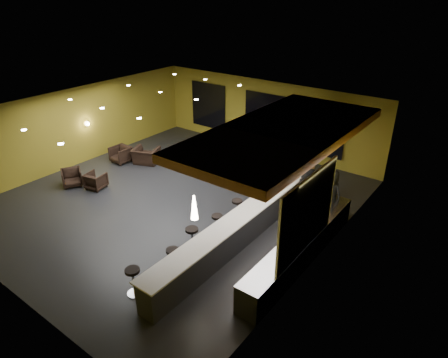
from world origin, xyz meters
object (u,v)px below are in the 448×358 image
Objects in this scene: bar_stool_6 at (270,187)px; bar_counter at (237,232)px; bar_stool_0 at (133,278)px; pendant_0 at (194,207)px; armchair_b at (96,181)px; staff_a at (302,194)px; bar_stool_1 at (173,258)px; column at (306,152)px; pendant_2 at (287,150)px; staff_b at (309,194)px; staff_c at (330,193)px; prep_counter at (301,249)px; bar_stool_4 at (237,207)px; bar_stool_3 at (217,223)px; armchair_a at (72,178)px; bar_stool_5 at (258,198)px; armchair_d at (146,156)px; pendant_1 at (247,174)px; armchair_c at (121,154)px; bar_stool_2 at (192,237)px.

bar_counter is at bearing -76.56° from bar_stool_6.
bar_counter is at bearing 75.23° from bar_stool_0.
pendant_0 is 0.94× the size of armchair_b.
bar_stool_1 is at bearing -89.23° from staff_a.
column is 5.00× the size of pendant_2.
staff_c is (0.59, 0.45, 0.00)m from staff_b.
staff_c is (-0.40, 2.95, 0.49)m from prep_counter.
bar_stool_3 is at bearing -87.61° from bar_stool_4.
armchair_a is 7.29m from bar_stool_4.
prep_counter is 3.24m from bar_stool_5.
bar_stool_5 is (6.48, -0.45, 0.12)m from armchair_d.
prep_counter is 4.97m from bar_stool_0.
pendant_2 is 0.88× the size of bar_stool_1.
staff_b is (1.01, -1.60, -0.83)m from column.
pendant_0 is 0.38× the size of staff_c.
pendant_1 reaches higher than bar_stool_1.
bar_counter is 11.43× the size of pendant_2.
bar_stool_5 is at bearing 110.34° from pendant_1.
bar_stool_3 is (-0.86, -4.53, -1.26)m from column.
bar_stool_1 is at bearing 81.02° from bar_stool_0.
armchair_b is at bearing 162.40° from bar_stool_1.
armchair_a is 0.69× the size of armchair_d.
bar_stool_1 reaches higher than armchair_c.
armchair_c is at bearing 165.34° from bar_counter.
armchair_c is 7.96m from bar_stool_2.
armchair_b is 6.76m from bar_stool_5.
bar_counter is 11.16× the size of bar_stool_6.
pendant_2 is 2.10m from bar_stool_6.
bar_stool_3 is (-0.14, 2.27, -0.02)m from bar_stool_1.
staff_c is at bearing 10.18° from armchair_c.
bar_counter is 9.56× the size of bar_stool_0.
staff_a is at bearing 66.62° from bar_stool_2.
pendant_1 is at bearing -74.35° from bar_stool_6.
pendant_2 is 1.68m from staff_a.
pendant_1 reaches higher than staff_c.
staff_b is 2.61m from bar_stool_4.
bar_stool_0 reaches higher than bar_stool_3.
pendant_2 is 7.91m from armchair_b.
pendant_0 reaches higher than bar_counter.
pendant_2 is at bearing -90.00° from column.
armchair_b is at bearing -177.20° from bar_stool_3.
pendant_0 reaches higher than armchair_c.
bar_stool_6 is at bearing 103.44° from bar_counter.
prep_counter is 1.71× the size of column.
bar_stool_0 is at bearing -90.93° from bar_stool_6.
pendant_0 is 7.43m from armchair_b.
armchair_d is (-9.16, 2.27, -0.06)m from prep_counter.
pendant_0 is 2.50m from pendant_1.
bar_counter is 3.83m from staff_c.
armchair_b is (-6.93, 1.77, -2.01)m from pendant_0.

